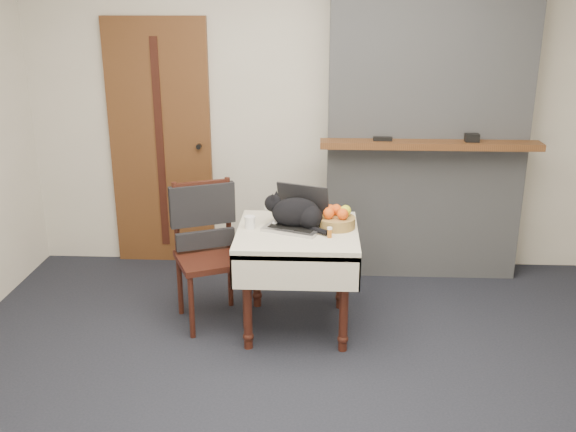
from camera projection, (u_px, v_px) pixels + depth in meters
The scene contains 12 objects.
ground at pixel (301, 397), 3.58m from camera, with size 4.50×4.50×0.00m, color black.
room_shell at pixel (305, 68), 3.46m from camera, with size 4.52×4.01×2.61m.
door at pixel (161, 145), 5.19m from camera, with size 0.82×0.10×2.00m.
chimney at pixel (427, 113), 4.88m from camera, with size 1.62×0.48×2.60m.
side_table at pixel (297, 246), 4.18m from camera, with size 0.78×0.78×0.70m.
laptop at pixel (298, 217), 4.19m from camera, with size 0.45×0.42×0.27m.
cat at pixel (297, 213), 4.16m from camera, with size 0.44×0.31×0.23m.
cream_jar at pixel (250, 222), 4.16m from camera, with size 0.07×0.07×0.08m, color white.
pill_bottle at pixel (330, 232), 4.00m from camera, with size 0.03×0.03×0.07m.
fruit_basket at pixel (336, 219), 4.18m from camera, with size 0.25×0.25×0.14m.
desk_clutter at pixel (319, 226), 4.20m from camera, with size 0.14×0.02×0.01m, color black.
chair at pixel (206, 233), 4.34m from camera, with size 0.57×0.56×0.96m.
Camera 1 is at (0.08, -3.07, 2.10)m, focal length 40.00 mm.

